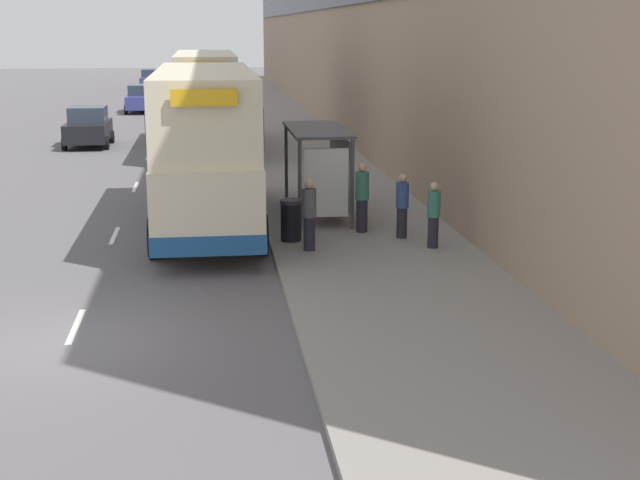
{
  "coord_description": "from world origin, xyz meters",
  "views": [
    {
      "loc": [
        2.51,
        -15.1,
        5.39
      ],
      "look_at": [
        6.3,
        14.66,
        -1.79
      ],
      "focal_mm": 50.0,
      "sensor_mm": 36.0,
      "label": 1
    }
  ],
  "objects_px": {
    "litter_bin": "(291,220)",
    "car_3": "(151,80)",
    "pedestrian_at_shelter": "(402,205)",
    "pedestrian_2": "(309,214)",
    "car_2": "(203,76)",
    "pedestrian_3": "(362,197)",
    "pedestrian_1": "(434,214)",
    "double_decker_bus_near": "(206,145)",
    "bus_shelter": "(325,156)",
    "car_1": "(88,127)",
    "car_0": "(142,99)",
    "double_decker_bus_ahead": "(206,100)"
  },
  "relations": [
    {
      "from": "pedestrian_3",
      "to": "car_2",
      "type": "bearing_deg",
      "value": 93.75
    },
    {
      "from": "car_1",
      "to": "pedestrian_3",
      "type": "bearing_deg",
      "value": 115.57
    },
    {
      "from": "double_decker_bus_ahead",
      "to": "pedestrian_1",
      "type": "bearing_deg",
      "value": -74.37
    },
    {
      "from": "bus_shelter",
      "to": "car_2",
      "type": "height_order",
      "value": "bus_shelter"
    },
    {
      "from": "pedestrian_1",
      "to": "pedestrian_3",
      "type": "bearing_deg",
      "value": 126.5
    },
    {
      "from": "car_2",
      "to": "pedestrian_1",
      "type": "relative_size",
      "value": 2.39
    },
    {
      "from": "car_3",
      "to": "litter_bin",
      "type": "xyz_separation_m",
      "value": [
        6.82,
        -59.39,
        -0.21
      ]
    },
    {
      "from": "car_2",
      "to": "litter_bin",
      "type": "height_order",
      "value": "car_2"
    },
    {
      "from": "car_2",
      "to": "double_decker_bus_ahead",
      "type": "bearing_deg",
      "value": -89.8
    },
    {
      "from": "car_1",
      "to": "double_decker_bus_ahead",
      "type": "bearing_deg",
      "value": 157.21
    },
    {
      "from": "car_2",
      "to": "pedestrian_at_shelter",
      "type": "distance_m",
      "value": 64.13
    },
    {
      "from": "car_0",
      "to": "pedestrian_1",
      "type": "relative_size",
      "value": 2.61
    },
    {
      "from": "bus_shelter",
      "to": "pedestrian_1",
      "type": "relative_size",
      "value": 2.59
    },
    {
      "from": "pedestrian_1",
      "to": "pedestrian_at_shelter",
      "type": "bearing_deg",
      "value": 115.19
    },
    {
      "from": "pedestrian_1",
      "to": "pedestrian_3",
      "type": "xyz_separation_m",
      "value": [
        -1.43,
        1.93,
        0.11
      ]
    },
    {
      "from": "car_1",
      "to": "pedestrian_1",
      "type": "xyz_separation_m",
      "value": [
        10.85,
        -21.61,
        0.07
      ]
    },
    {
      "from": "double_decker_bus_ahead",
      "to": "pedestrian_at_shelter",
      "type": "xyz_separation_m",
      "value": [
        4.88,
        -18.2,
        -1.3
      ]
    },
    {
      "from": "bus_shelter",
      "to": "pedestrian_2",
      "type": "height_order",
      "value": "bus_shelter"
    },
    {
      "from": "car_2",
      "to": "car_3",
      "type": "relative_size",
      "value": 0.85
    },
    {
      "from": "car_0",
      "to": "car_2",
      "type": "distance_m",
      "value": 26.68
    },
    {
      "from": "car_2",
      "to": "pedestrian_3",
      "type": "distance_m",
      "value": 63.27
    },
    {
      "from": "pedestrian_3",
      "to": "pedestrian_1",
      "type": "bearing_deg",
      "value": -53.5
    },
    {
      "from": "double_decker_bus_ahead",
      "to": "double_decker_bus_near",
      "type": "bearing_deg",
      "value": -90.13
    },
    {
      "from": "double_decker_bus_near",
      "to": "car_0",
      "type": "xyz_separation_m",
      "value": [
        -4.1,
        35.15,
        -1.41
      ]
    },
    {
      "from": "pedestrian_2",
      "to": "car_2",
      "type": "bearing_deg",
      "value": 92.24
    },
    {
      "from": "bus_shelter",
      "to": "pedestrian_2",
      "type": "distance_m",
      "value": 4.06
    },
    {
      "from": "bus_shelter",
      "to": "double_decker_bus_near",
      "type": "distance_m",
      "value": 3.35
    },
    {
      "from": "pedestrian_1",
      "to": "car_1",
      "type": "bearing_deg",
      "value": 116.65
    },
    {
      "from": "pedestrian_1",
      "to": "pedestrian_2",
      "type": "relative_size",
      "value": 0.94
    },
    {
      "from": "litter_bin",
      "to": "pedestrian_1",
      "type": "bearing_deg",
      "value": -19.36
    },
    {
      "from": "double_decker_bus_near",
      "to": "pedestrian_3",
      "type": "xyz_separation_m",
      "value": [
        4.02,
        -1.6,
        -1.21
      ]
    },
    {
      "from": "car_2",
      "to": "pedestrian_at_shelter",
      "type": "bearing_deg",
      "value": -85.5
    },
    {
      "from": "double_decker_bus_ahead",
      "to": "pedestrian_3",
      "type": "relative_size",
      "value": 6.25
    },
    {
      "from": "car_2",
      "to": "litter_bin",
      "type": "bearing_deg",
      "value": -88.03
    },
    {
      "from": "car_0",
      "to": "pedestrian_1",
      "type": "distance_m",
      "value": 39.85
    },
    {
      "from": "car_1",
      "to": "pedestrian_3",
      "type": "distance_m",
      "value": 21.82
    },
    {
      "from": "car_2",
      "to": "car_3",
      "type": "height_order",
      "value": "car_2"
    },
    {
      "from": "car_0",
      "to": "pedestrian_1",
      "type": "xyz_separation_m",
      "value": [
        9.54,
        -38.69,
        0.1
      ]
    },
    {
      "from": "car_3",
      "to": "pedestrian_2",
      "type": "bearing_deg",
      "value": 96.76
    },
    {
      "from": "car_2",
      "to": "pedestrian_3",
      "type": "bearing_deg",
      "value": -86.25
    },
    {
      "from": "car_0",
      "to": "car_1",
      "type": "xyz_separation_m",
      "value": [
        -1.3,
        -17.07,
        0.02
      ]
    },
    {
      "from": "litter_bin",
      "to": "car_3",
      "type": "bearing_deg",
      "value": 96.55
    },
    {
      "from": "pedestrian_at_shelter",
      "to": "pedestrian_2",
      "type": "bearing_deg",
      "value": -157.92
    },
    {
      "from": "car_0",
      "to": "bus_shelter",
      "type": "bearing_deg",
      "value": 102.04
    },
    {
      "from": "pedestrian_3",
      "to": "litter_bin",
      "type": "height_order",
      "value": "pedestrian_3"
    },
    {
      "from": "car_2",
      "to": "double_decker_bus_near",
      "type": "bearing_deg",
      "value": -89.89
    },
    {
      "from": "car_3",
      "to": "pedestrian_2",
      "type": "distance_m",
      "value": 60.88
    },
    {
      "from": "car_1",
      "to": "car_2",
      "type": "bearing_deg",
      "value": -96.93
    },
    {
      "from": "car_3",
      "to": "double_decker_bus_ahead",
      "type": "bearing_deg",
      "value": 96.62
    },
    {
      "from": "bus_shelter",
      "to": "car_1",
      "type": "height_order",
      "value": "bus_shelter"
    }
  ]
}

